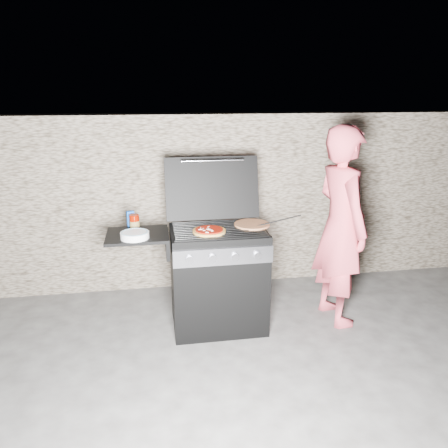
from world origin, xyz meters
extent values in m
plane|color=#3A3836|center=(0.00, 0.00, 0.00)|extent=(50.00, 50.00, 0.00)
cube|color=gray|center=(0.00, 1.05, 0.90)|extent=(8.00, 0.35, 1.80)
cylinder|color=tan|center=(0.30, 0.05, 0.92)|extent=(0.40, 0.40, 0.02)
cylinder|color=#730D00|center=(-0.69, 0.14, 0.96)|extent=(0.09, 0.09, 0.12)
cube|color=#0B48B7|center=(-0.73, 0.23, 0.97)|extent=(0.07, 0.05, 0.13)
cylinder|color=white|center=(-0.69, -0.11, 0.93)|extent=(0.30, 0.30, 0.05)
imported|color=#DC4B59|center=(1.08, -0.03, 0.88)|extent=(0.50, 0.69, 1.76)
cylinder|color=black|center=(0.52, 0.00, 0.95)|extent=(0.41, 0.04, 0.08)
camera|label=1|loc=(-0.52, -3.45, 2.04)|focal=35.00mm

